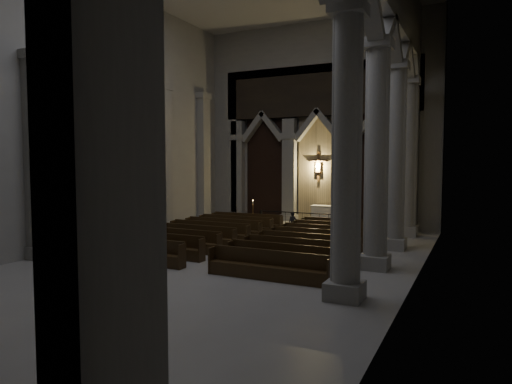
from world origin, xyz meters
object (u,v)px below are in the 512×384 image
Objects in this scene: candle_stand_left at (253,219)px; worshipper at (293,224)px; candle_stand_right at (358,227)px; altar at (328,214)px; altar_rail at (302,218)px; pews at (254,242)px.

candle_stand_left is 1.24× the size of worshipper.
worshipper is at bearing -140.67° from candle_stand_right.
altar is at bearing 24.73° from candle_stand_left.
altar_rail reaches higher than pews.
candle_stand_right is at bearing 46.00° from worshipper.
candle_stand_left is 7.12m from pews.
altar is 1.69× the size of worshipper.
worshipper is (-2.83, -2.32, 0.27)m from candle_stand_right.
candle_stand_right is at bearing 64.63° from pews.
altar is 0.21× the size of pews.
candle_stand_right reaches higher than altar.
worshipper is (3.42, -2.30, 0.20)m from candle_stand_left.
candle_stand_left reaches higher than pews.
worshipper is at bearing 87.32° from pews.
candle_stand_right is (6.25, 0.03, -0.08)m from candle_stand_left.
candle_stand_left is at bearing -179.77° from candle_stand_right.
candle_stand_left is 0.16× the size of pews.
altar_rail is 0.53× the size of pews.
altar_rail is at bearing -110.26° from altar.
altar_rail is 4.19× the size of worshipper.
altar is 4.21m from worshipper.
altar is at bearing 69.74° from altar_rail.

